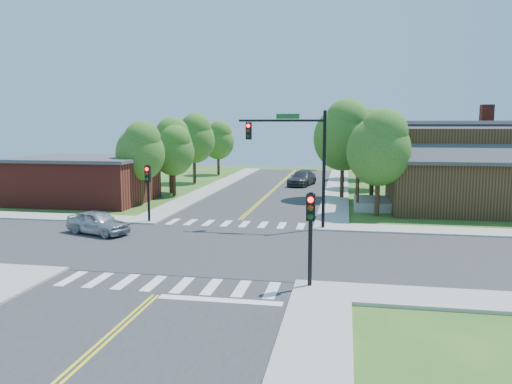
% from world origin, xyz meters
% --- Properties ---
extents(ground, '(100.00, 100.00, 0.00)m').
position_xyz_m(ground, '(0.00, 0.00, 0.00)').
color(ground, '#365A1C').
rests_on(ground, ground).
extents(road_ns, '(10.00, 90.00, 0.04)m').
position_xyz_m(road_ns, '(0.00, 0.00, 0.02)').
color(road_ns, '#2D2D30').
rests_on(road_ns, ground).
extents(road_ew, '(90.00, 10.00, 0.04)m').
position_xyz_m(road_ew, '(0.00, 0.00, 0.03)').
color(road_ew, '#2D2D30').
rests_on(road_ew, ground).
extents(intersection_patch, '(10.20, 10.20, 0.06)m').
position_xyz_m(intersection_patch, '(0.00, 0.00, 0.00)').
color(intersection_patch, '#2D2D30').
rests_on(intersection_patch, ground).
extents(sidewalk_ne, '(40.00, 40.00, 0.14)m').
position_xyz_m(sidewalk_ne, '(15.82, 15.82, 0.07)').
color(sidewalk_ne, '#9E9B93').
rests_on(sidewalk_ne, ground).
extents(sidewalk_nw, '(40.00, 40.00, 0.14)m').
position_xyz_m(sidewalk_nw, '(-15.82, 15.82, 0.07)').
color(sidewalk_nw, '#9E9B93').
rests_on(sidewalk_nw, ground).
extents(crosswalk_north, '(8.85, 2.00, 0.01)m').
position_xyz_m(crosswalk_north, '(0.00, 6.20, 0.05)').
color(crosswalk_north, white).
rests_on(crosswalk_north, ground).
extents(crosswalk_south, '(8.85, 2.00, 0.01)m').
position_xyz_m(crosswalk_south, '(0.00, -6.20, 0.05)').
color(crosswalk_south, white).
rests_on(crosswalk_south, ground).
extents(centerline, '(0.30, 90.00, 0.01)m').
position_xyz_m(centerline, '(0.00, 0.00, 0.05)').
color(centerline, yellow).
rests_on(centerline, ground).
extents(stop_bar, '(4.60, 0.45, 0.09)m').
position_xyz_m(stop_bar, '(2.50, -7.60, 0.00)').
color(stop_bar, white).
rests_on(stop_bar, ground).
extents(signal_mast_ne, '(5.30, 0.42, 7.20)m').
position_xyz_m(signal_mast_ne, '(3.91, 5.59, 4.85)').
color(signal_mast_ne, black).
rests_on(signal_mast_ne, ground).
extents(signal_pole_se, '(0.34, 0.42, 3.80)m').
position_xyz_m(signal_pole_se, '(5.60, -5.62, 2.66)').
color(signal_pole_se, black).
rests_on(signal_pole_se, ground).
extents(signal_pole_nw, '(0.34, 0.42, 3.80)m').
position_xyz_m(signal_pole_nw, '(-5.60, 5.58, 2.66)').
color(signal_pole_nw, black).
rests_on(signal_pole_nw, ground).
extents(house_ne, '(13.05, 8.80, 7.11)m').
position_xyz_m(house_ne, '(15.11, 14.23, 3.33)').
color(house_ne, black).
rests_on(house_ne, ground).
extents(building_nw, '(10.40, 8.40, 3.73)m').
position_xyz_m(building_nw, '(-14.20, 13.20, 1.88)').
color(building_nw, maroon).
rests_on(building_nw, ground).
extents(tree_e_a, '(4.39, 4.17, 7.46)m').
position_xyz_m(tree_e_a, '(9.19, 10.80, 4.88)').
color(tree_e_a, '#382314').
rests_on(tree_e_a, ground).
extents(tree_e_b, '(4.20, 3.99, 7.13)m').
position_xyz_m(tree_e_b, '(9.15, 18.02, 4.67)').
color(tree_e_b, '#382314').
rests_on(tree_e_b, ground).
extents(tree_e_c, '(4.52, 4.29, 7.68)m').
position_xyz_m(tree_e_c, '(9.48, 25.73, 5.03)').
color(tree_e_c, '#382314').
rests_on(tree_e_c, ground).
extents(tree_e_d, '(4.83, 4.59, 8.22)m').
position_xyz_m(tree_e_d, '(9.36, 34.67, 5.38)').
color(tree_e_d, '#382314').
rests_on(tree_e_d, ground).
extents(tree_w_a, '(3.92, 3.72, 6.67)m').
position_xyz_m(tree_w_a, '(-9.21, 13.03, 4.36)').
color(tree_w_a, '#382314').
rests_on(tree_w_a, ground).
extents(tree_w_b, '(4.16, 3.95, 7.07)m').
position_xyz_m(tree_w_b, '(-9.06, 19.58, 4.63)').
color(tree_w_b, '#382314').
rests_on(tree_w_b, ground).
extents(tree_w_c, '(4.49, 4.26, 7.63)m').
position_xyz_m(tree_w_c, '(-9.30, 27.74, 5.00)').
color(tree_w_c, '#382314').
rests_on(tree_w_c, ground).
extents(tree_w_d, '(4.04, 3.84, 6.87)m').
position_xyz_m(tree_w_d, '(-9.00, 37.02, 4.50)').
color(tree_w_d, '#382314').
rests_on(tree_w_d, ground).
extents(tree_house, '(5.02, 4.77, 8.53)m').
position_xyz_m(tree_house, '(6.69, 18.71, 5.59)').
color(tree_house, '#382314').
rests_on(tree_house, ground).
extents(tree_bldg, '(3.73, 3.55, 6.34)m').
position_xyz_m(tree_bldg, '(-8.19, 17.94, 4.15)').
color(tree_bldg, '#382314').
rests_on(tree_bldg, ground).
extents(car_silver, '(4.20, 5.07, 1.37)m').
position_xyz_m(car_silver, '(-7.23, 1.90, 0.69)').
color(car_silver, '#ADB0B4').
rests_on(car_silver, ground).
extents(car_dgrey, '(4.06, 5.97, 1.50)m').
position_xyz_m(car_dgrey, '(2.44, 27.28, 0.75)').
color(car_dgrey, '#333639').
rests_on(car_dgrey, ground).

